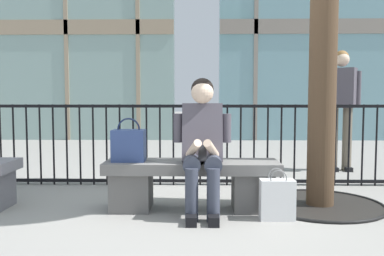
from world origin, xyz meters
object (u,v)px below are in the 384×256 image
(shopping_bag, at_px, (277,199))
(stone_bench, at_px, (192,180))
(seated_person_with_phone, at_px, (202,141))
(handbag_on_bench, at_px, (129,145))
(bystander_at_railing, at_px, (341,101))

(shopping_bag, bearing_deg, stone_bench, 157.34)
(stone_bench, bearing_deg, seated_person_with_phone, -53.26)
(seated_person_with_phone, relative_size, shopping_bag, 2.80)
(stone_bench, relative_size, handbag_on_bench, 3.99)
(stone_bench, bearing_deg, handbag_on_bench, -179.01)
(handbag_on_bench, bearing_deg, shopping_bag, -12.68)
(seated_person_with_phone, relative_size, handbag_on_bench, 3.02)
(seated_person_with_phone, distance_m, handbag_on_bench, 0.69)
(handbag_on_bench, bearing_deg, stone_bench, 0.99)
(stone_bench, height_order, seated_person_with_phone, seated_person_with_phone)
(stone_bench, bearing_deg, bystander_at_railing, 45.06)
(stone_bench, xyz_separation_m, shopping_bag, (0.73, -0.30, -0.10))
(seated_person_with_phone, distance_m, bystander_at_railing, 3.00)
(shopping_bag, bearing_deg, seated_person_with_phone, 164.47)
(handbag_on_bench, xyz_separation_m, shopping_bag, (1.31, -0.29, -0.43))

